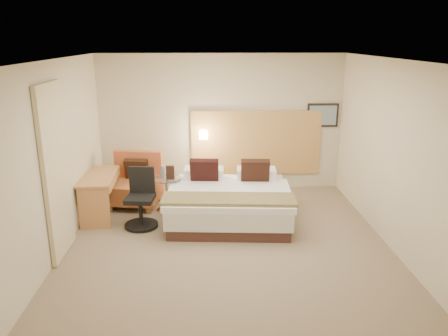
{
  "coord_description": "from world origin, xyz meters",
  "views": [
    {
      "loc": [
        -0.3,
        -6.03,
        2.99
      ],
      "look_at": [
        -0.02,
        0.63,
        0.98
      ],
      "focal_mm": 35.0,
      "sensor_mm": 36.0,
      "label": 1
    }
  ],
  "objects_px": {
    "lounge_chair": "(135,185)",
    "desk_chair": "(141,203)",
    "side_table": "(167,193)",
    "desk": "(101,184)",
    "bed": "(229,200)"
  },
  "relations": [
    {
      "from": "lounge_chair",
      "to": "desk_chair",
      "type": "distance_m",
      "value": 1.01
    },
    {
      "from": "lounge_chair",
      "to": "side_table",
      "type": "relative_size",
      "value": 1.67
    },
    {
      "from": "side_table",
      "to": "desk_chair",
      "type": "bearing_deg",
      "value": -119.06
    },
    {
      "from": "bed",
      "to": "side_table",
      "type": "relative_size",
      "value": 3.52
    },
    {
      "from": "bed",
      "to": "desk_chair",
      "type": "height_order",
      "value": "bed"
    },
    {
      "from": "desk_chair",
      "to": "bed",
      "type": "bearing_deg",
      "value": 10.51
    },
    {
      "from": "side_table",
      "to": "desk_chair",
      "type": "height_order",
      "value": "desk_chair"
    },
    {
      "from": "lounge_chair",
      "to": "desk",
      "type": "relative_size",
      "value": 0.84
    },
    {
      "from": "desk",
      "to": "desk_chair",
      "type": "relative_size",
      "value": 1.25
    },
    {
      "from": "bed",
      "to": "desk",
      "type": "height_order",
      "value": "bed"
    },
    {
      "from": "bed",
      "to": "desk_chair",
      "type": "bearing_deg",
      "value": -169.49
    },
    {
      "from": "side_table",
      "to": "desk_chair",
      "type": "xyz_separation_m",
      "value": [
        -0.36,
        -0.64,
        0.06
      ]
    },
    {
      "from": "desk",
      "to": "desk_chair",
      "type": "distance_m",
      "value": 0.89
    },
    {
      "from": "lounge_chair",
      "to": "desk",
      "type": "bearing_deg",
      "value": -133.71
    },
    {
      "from": "side_table",
      "to": "desk",
      "type": "distance_m",
      "value": 1.14
    }
  ]
}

